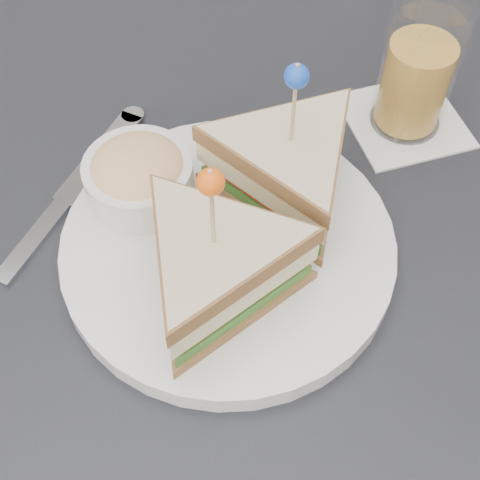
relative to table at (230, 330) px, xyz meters
name	(u,v)px	position (x,y,z in m)	size (l,w,h in m)	color
table	(230,330)	(0.00, 0.00, 0.00)	(0.80, 0.80, 0.75)	black
plate_meal	(236,219)	(0.01, 0.03, 0.12)	(0.31, 0.30, 0.16)	silver
cutlery_knife	(69,195)	(-0.13, 0.10, 0.08)	(0.13, 0.20, 0.01)	silver
drink_set	(417,73)	(0.18, 0.17, 0.14)	(0.13, 0.13, 0.14)	silver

